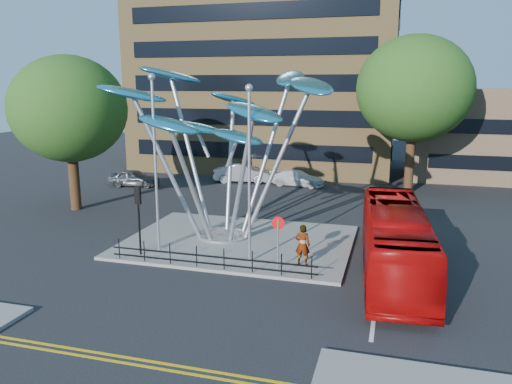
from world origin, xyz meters
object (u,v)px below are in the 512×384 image
(red_bus, at_px, (395,241))
(tree_left, at_px, (69,109))
(parked_car_mid, at_px, (243,173))
(leaf_sculpture, at_px, (223,114))
(street_lamp_right, at_px, (249,159))
(parked_car_left, at_px, (134,178))
(tree_right, at_px, (414,89))
(street_lamp_left, at_px, (155,148))
(pedestrian, at_px, (303,245))
(no_entry_sign_island, at_px, (278,233))
(parked_car_right, at_px, (297,178))
(traffic_light_island, at_px, (138,206))

(red_bus, bearing_deg, tree_left, 158.72)
(tree_left, relative_size, parked_car_mid, 2.07)
(leaf_sculpture, xyz_separation_m, street_lamp_right, (2.57, -3.68, -1.78))
(tree_left, height_order, street_lamp_right, tree_left)
(leaf_sculpture, xyz_separation_m, parked_car_left, (-12.02, 11.45, -6.16))
(red_bus, bearing_deg, tree_right, 82.75)
(street_lamp_left, relative_size, pedestrian, 4.52)
(street_lamp_right, bearing_deg, no_entry_sign_island, -17.87)
(leaf_sculpture, bearing_deg, red_bus, -18.40)
(leaf_sculpture, relative_size, street_lamp_left, 1.45)
(street_lamp_right, distance_m, no_entry_sign_island, 3.64)
(parked_car_right, bearing_deg, street_lamp_left, 174.96)
(leaf_sculpture, distance_m, street_lamp_right, 4.83)
(street_lamp_right, bearing_deg, parked_car_left, 133.97)
(parked_car_mid, bearing_deg, red_bus, -154.22)
(parked_car_mid, bearing_deg, pedestrian, -164.10)
(traffic_light_island, height_order, no_entry_sign_island, traffic_light_island)
(street_lamp_left, distance_m, parked_car_right, 19.45)
(street_lamp_right, distance_m, pedestrian, 4.70)
(street_lamp_left, xyz_separation_m, pedestrian, (7.50, -0.25, -4.23))
(pedestrian, bearing_deg, parked_car_right, -79.02)
(no_entry_sign_island, bearing_deg, pedestrian, 36.45)
(no_entry_sign_island, xyz_separation_m, parked_car_mid, (-7.81, 19.70, -0.99))
(tree_left, height_order, leaf_sculpture, tree_left)
(no_entry_sign_island, bearing_deg, traffic_light_island, -179.87)
(parked_car_left, bearing_deg, street_lamp_left, -154.90)
(street_lamp_right, relative_size, red_bus, 0.74)
(leaf_sculpture, height_order, parked_car_left, leaf_sculpture)
(red_bus, bearing_deg, traffic_light_island, -179.16)
(street_lamp_left, xyz_separation_m, street_lamp_right, (5.00, -0.50, -0.26))
(tree_right, xyz_separation_m, no_entry_sign_island, (-6.00, -19.48, -6.22))
(tree_left, bearing_deg, street_lamp_right, -25.77)
(tree_right, xyz_separation_m, leaf_sculpture, (-10.07, -15.32, -1.16))
(street_lamp_right, distance_m, parked_car_right, 19.60)
(parked_car_right, bearing_deg, traffic_light_island, 174.09)
(tree_left, bearing_deg, red_bus, -16.80)
(street_lamp_left, bearing_deg, street_lamp_right, -5.71)
(red_bus, xyz_separation_m, parked_car_mid, (-12.92, 18.58, -0.74))
(leaf_sculpture, bearing_deg, tree_right, 56.69)
(parked_car_right, bearing_deg, red_bus, -150.56)
(street_lamp_left, bearing_deg, parked_car_mid, 94.00)
(parked_car_left, bearing_deg, street_lamp_right, -144.19)
(tree_left, bearing_deg, parked_car_left, 90.66)
(tree_right, bearing_deg, traffic_light_island, -123.69)
(tree_right, relative_size, pedestrian, 6.22)
(tree_right, relative_size, leaf_sculpture, 0.95)
(parked_car_left, bearing_deg, red_bus, -132.53)
(leaf_sculpture, height_order, street_lamp_left, leaf_sculpture)
(no_entry_sign_island, height_order, parked_car_left, no_entry_sign_island)
(tree_left, distance_m, parked_car_right, 18.79)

